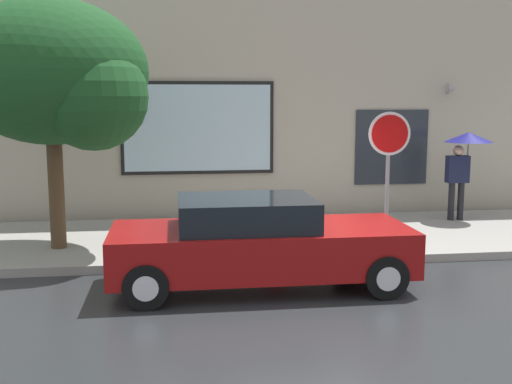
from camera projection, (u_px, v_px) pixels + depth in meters
The scene contains 8 objects.
ground_plane at pixel (311, 285), 9.58m from camera, with size 60.00×60.00×0.00m, color #282B2D.
sidewalk at pixel (278, 237), 12.51m from camera, with size 20.00×4.00×0.15m, color gray.
building_facade at pixel (261, 72), 14.45m from camera, with size 20.00×0.67×7.00m.
parked_car at pixel (258, 243), 9.38m from camera, with size 4.51×1.85×1.38m.
fire_hydrant at pixel (277, 231), 10.97m from camera, with size 0.30×0.44×0.79m.
pedestrian_with_umbrella at pixel (465, 149), 13.74m from camera, with size 1.06×1.06×1.97m.
street_tree at pixel (59, 77), 10.82m from camera, with size 3.43×2.91×4.46m.
stop_sign at pixel (389, 154), 10.85m from camera, with size 0.76×0.10×2.48m.
Camera 1 is at (-2.08, -9.06, 2.86)m, focal length 43.35 mm.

